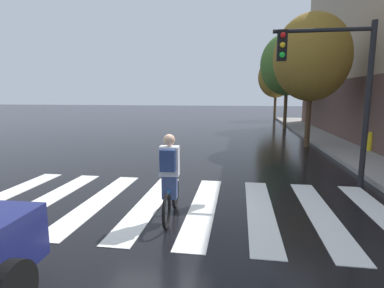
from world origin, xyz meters
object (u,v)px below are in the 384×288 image
(cyclist, at_px, (170,178))
(street_tree_far, at_px, (276,77))
(street_tree_near, at_px, (312,58))
(fire_hydrant, at_px, (370,141))
(street_tree_mid, at_px, (287,65))
(traffic_light_near, at_px, (335,77))

(cyclist, distance_m, street_tree_far, 25.44)
(street_tree_near, height_order, street_tree_far, street_tree_near)
(street_tree_far, bearing_deg, fire_hydrant, -83.58)
(street_tree_mid, bearing_deg, street_tree_far, 89.01)
(traffic_light_near, distance_m, street_tree_far, 22.04)
(street_tree_mid, bearing_deg, street_tree_near, -90.58)
(traffic_light_near, xyz_separation_m, street_tree_mid, (0.85, 14.24, 1.59))
(street_tree_near, bearing_deg, street_tree_far, 89.22)
(street_tree_mid, bearing_deg, fire_hydrant, -77.59)
(cyclist, relative_size, street_tree_mid, 0.26)
(street_tree_near, relative_size, street_tree_far, 1.01)
(traffic_light_near, bearing_deg, street_tree_mid, 86.57)
(traffic_light_near, xyz_separation_m, fire_hydrant, (2.92, 4.87, -2.33))
(traffic_light_near, bearing_deg, street_tree_near, 83.13)
(cyclist, distance_m, traffic_light_near, 5.04)
(street_tree_far, bearing_deg, street_tree_near, -90.78)
(traffic_light_near, xyz_separation_m, street_tree_near, (0.78, 6.43, 1.18))
(cyclist, height_order, street_tree_near, street_tree_near)
(traffic_light_near, relative_size, fire_hydrant, 5.38)
(fire_hydrant, bearing_deg, traffic_light_near, -120.89)
(street_tree_near, distance_m, street_tree_mid, 7.82)
(cyclist, xyz_separation_m, street_tree_near, (4.43, 9.26, 3.19))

